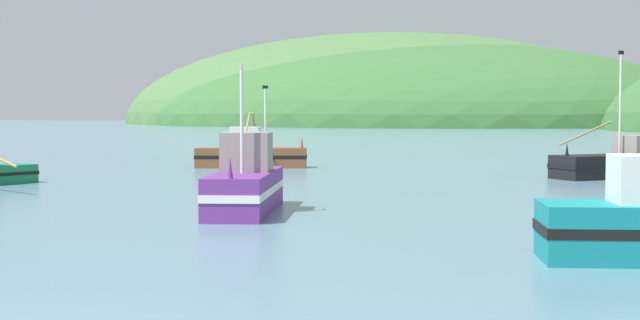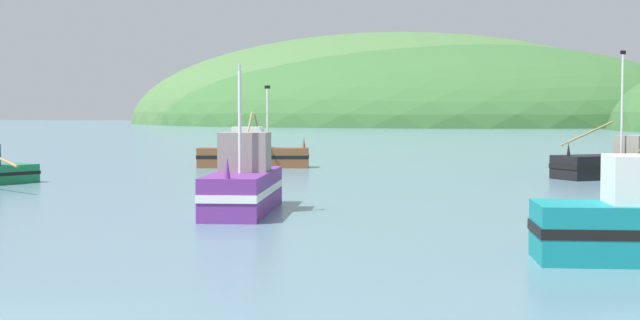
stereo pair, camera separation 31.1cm
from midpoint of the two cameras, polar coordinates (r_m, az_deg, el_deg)
name	(u,v)px [view 2 (the right image)]	position (r m, az deg, el deg)	size (l,w,h in m)	color
hill_mid_left	(392,124)	(258.88, 4.56, 2.29)	(152.39, 121.91, 51.04)	#47703D
hill_far_left	(427,124)	(249.27, 6.76, 2.25)	(155.86, 124.69, 43.97)	#386633
fishing_boat_black	(629,163)	(51.49, 19.01, -0.17)	(7.93, 8.51, 6.80)	black
fishing_boat_brown	(252,154)	(57.52, -4.11, 0.38)	(7.23, 10.92, 5.19)	brown
fishing_boat_purple	(243,186)	(32.22, -4.56, -1.64)	(3.57, 7.32, 5.19)	#6B2D84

